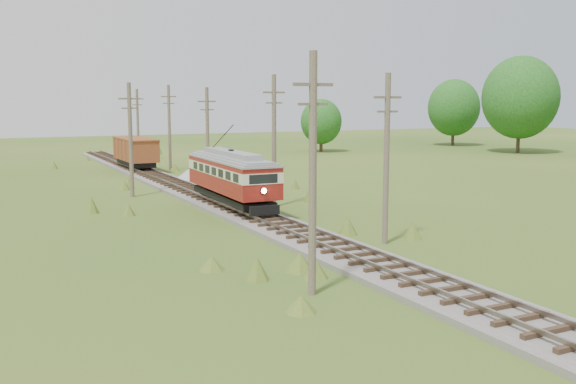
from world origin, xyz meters
TOP-DOWN VIEW (x-y plane):
  - railbed_main at (0.00, 34.00)m, footprint 3.60×96.00m
  - streetcar at (-0.00, 30.85)m, footprint 2.97×11.37m
  - gondola at (0.00, 57.91)m, footprint 2.90×8.72m
  - gravel_pile at (2.59, 46.95)m, footprint 3.56×3.78m
  - utility_pole_r_2 at (3.30, 18.00)m, footprint 1.60×0.30m
  - utility_pole_r_3 at (3.20, 31.00)m, footprint 1.60×0.30m
  - utility_pole_r_4 at (3.00, 44.00)m, footprint 1.60×0.30m
  - utility_pole_r_5 at (3.40, 57.00)m, footprint 1.60×0.30m
  - utility_pole_r_6 at (3.20, 70.00)m, footprint 1.60×0.30m
  - utility_pole_l_a at (-4.20, 12.00)m, footprint 1.60×0.30m
  - utility_pole_l_b at (-4.50, 40.00)m, footprint 1.60×0.30m
  - tree_right_4 at (54.00, 58.00)m, footprint 10.50×10.50m
  - tree_right_5 at (56.00, 74.00)m, footprint 8.40×8.40m
  - tree_mid_b at (30.00, 72.00)m, footprint 5.88×5.88m

SIDE VIEW (x-z plane):
  - railbed_main at x=0.00m, z-range -0.09..0.48m
  - gravel_pile at x=2.59m, z-range -0.04..1.25m
  - gondola at x=0.00m, z-range 0.68..3.56m
  - streetcar at x=0.00m, z-range -0.13..5.03m
  - utility_pole_r_4 at x=3.00m, z-range 0.12..8.52m
  - tree_mid_b at x=30.00m, z-range 0.54..8.12m
  - utility_pole_r_2 at x=3.30m, z-range 0.12..8.72m
  - utility_pole_l_b at x=-4.50m, z-range 0.12..8.72m
  - utility_pole_r_6 at x=3.20m, z-range 0.12..8.82m
  - utility_pole_r_5 at x=3.40m, z-range 0.13..9.03m
  - utility_pole_r_3 at x=3.20m, z-range 0.13..9.13m
  - utility_pole_l_a at x=-4.20m, z-range 0.13..9.13m
  - tree_right_5 at x=56.00m, z-range 0.78..11.60m
  - tree_right_4 at x=54.00m, z-range 0.98..14.51m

